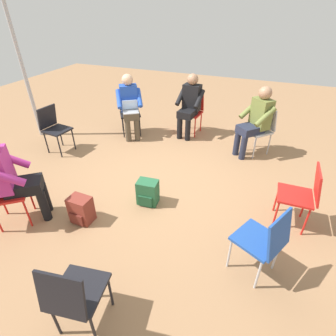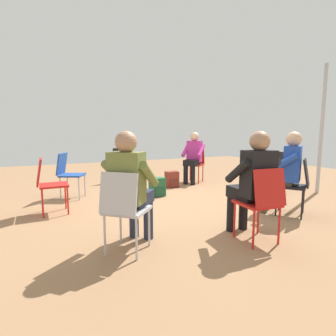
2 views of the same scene
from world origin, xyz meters
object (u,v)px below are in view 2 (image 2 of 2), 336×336
at_px(person_in_magenta, 193,155).
at_px(chair_south, 273,169).
at_px(chair_north, 48,182).
at_px(person_in_black, 253,179).
at_px(chair_northeast, 68,172).
at_px(backpack_by_empty_chair, 172,180).
at_px(chair_west, 262,200).
at_px(chair_east, 122,162).
at_px(chair_southwest, 297,183).
at_px(person_with_laptop, 285,169).
at_px(backpack_near_laptop_user, 157,188).
at_px(chair_northwest, 124,206).
at_px(person_in_olive, 131,184).
at_px(chair_southeast, 195,162).

bearing_deg(person_in_magenta, chair_south, 169.32).
xyz_separation_m(chair_north, person_in_black, (-2.05, -2.06, 0.20)).
height_order(chair_northeast, backpack_by_empty_chair, chair_northeast).
relative_size(chair_west, backpack_by_empty_chair, 2.36).
distance_m(chair_east, person_in_black, 4.11).
distance_m(chair_northeast, chair_southwest, 3.90).
distance_m(person_with_laptop, backpack_near_laptop_user, 2.31).
bearing_deg(chair_northeast, chair_northwest, 31.85).
distance_m(chair_north, person_in_magenta, 3.48).
bearing_deg(chair_southwest, chair_northeast, 104.31).
height_order(person_in_magenta, person_in_olive, same).
xyz_separation_m(chair_northwest, chair_south, (1.33, -3.53, 0.00)).
bearing_deg(backpack_by_empty_chair, chair_southwest, -165.09).
relative_size(chair_southwest, person_with_laptop, 0.69).
bearing_deg(person_in_black, chair_east, 100.40).
distance_m(chair_west, backpack_near_laptop_user, 2.54).
bearing_deg(chair_east, chair_northeast, 31.09).
bearing_deg(backpack_by_empty_chair, chair_east, 36.79).
bearing_deg(person_in_olive, chair_east, 117.96).
relative_size(chair_southwest, person_in_olive, 0.69).
bearing_deg(person_in_olive, chair_northwest, -90.00).
distance_m(chair_southeast, chair_north, 3.64).
distance_m(chair_north, person_in_black, 2.91).
bearing_deg(chair_northwest, chair_east, 116.84).
relative_size(person_with_laptop, person_in_magenta, 1.00).
xyz_separation_m(backpack_near_laptop_user, backpack_by_empty_chair, (0.63, -0.64, 0.00)).
height_order(chair_southeast, person_in_magenta, person_in_magenta).
distance_m(person_in_black, backpack_near_laptop_user, 2.41).
xyz_separation_m(chair_northeast, chair_south, (-1.38, -3.78, 0.00)).
distance_m(person_with_laptop, person_in_olive, 2.43).
height_order(chair_southeast, chair_north, same).
relative_size(chair_west, chair_southeast, 1.00).
bearing_deg(person_in_black, chair_northeast, 125.47).
bearing_deg(chair_west, person_in_magenta, 75.92).
distance_m(chair_northwest, backpack_by_empty_chair, 3.36).
xyz_separation_m(chair_southwest, person_with_laptop, (0.14, 0.09, 0.20)).
bearing_deg(person_in_olive, chair_southeast, 90.93).
distance_m(chair_southwest, chair_east, 4.05).
distance_m(chair_southeast, person_with_laptop, 2.87).
bearing_deg(chair_northwest, chair_south, 63.49).
xyz_separation_m(chair_north, person_in_magenta, (1.18, -3.27, 0.20)).
distance_m(chair_southwest, person_in_magenta, 2.90).
distance_m(chair_east, chair_north, 2.68).
bearing_deg(chair_west, chair_south, 45.36).
xyz_separation_m(person_in_black, person_in_olive, (0.37, 1.32, 0.00)).
height_order(chair_east, person_in_olive, person_in_olive).
relative_size(backpack_near_laptop_user, backpack_by_empty_chair, 1.00).
bearing_deg(backpack_by_empty_chair, chair_west, 170.75).
relative_size(chair_east, person_in_black, 0.69).
bearing_deg(person_in_magenta, chair_northeast, 56.53).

